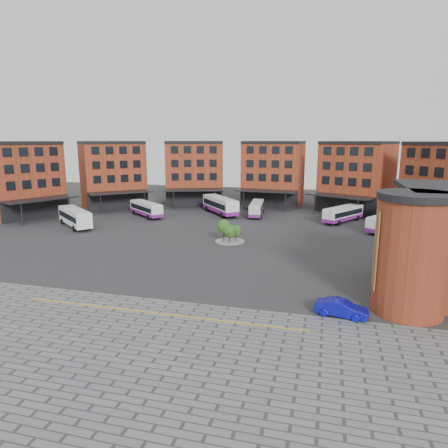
% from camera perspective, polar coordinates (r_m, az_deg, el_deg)
% --- Properties ---
extents(ground, '(160.00, 160.00, 0.00)m').
position_cam_1_polar(ground, '(49.02, -4.83, -5.78)').
color(ground, '#28282B').
rests_on(ground, ground).
extents(paving_zone, '(50.00, 22.00, 0.02)m').
position_cam_1_polar(paving_zone, '(29.90, -15.88, -18.42)').
color(paving_zone, slate).
rests_on(paving_zone, ground).
extents(yellow_line, '(26.00, 0.15, 0.02)m').
position_cam_1_polar(yellow_line, '(36.17, -9.33, -12.49)').
color(yellow_line, gold).
rests_on(yellow_line, paving_zone).
extents(main_building, '(94.14, 42.48, 14.60)m').
position_cam_1_polar(main_building, '(85.07, 0.68, 6.79)').
color(main_building, '#9C3622').
rests_on(main_building, ground).
extents(tree_island, '(4.40, 4.40, 3.42)m').
position_cam_1_polar(tree_island, '(58.68, 0.74, -0.96)').
color(tree_island, gray).
rests_on(tree_island, ground).
extents(bus_a, '(10.27, 9.03, 3.16)m').
position_cam_1_polar(bus_a, '(73.87, -20.54, 1.04)').
color(bus_a, white).
rests_on(bus_a, ground).
extents(bus_b, '(9.35, 8.31, 2.87)m').
position_cam_1_polar(bus_b, '(80.15, -11.07, 2.16)').
color(bus_b, white).
rests_on(bus_b, ground).
extents(bus_c, '(9.81, 11.28, 3.44)m').
position_cam_1_polar(bus_c, '(81.16, -0.56, 2.72)').
color(bus_c, white).
rests_on(bus_c, ground).
extents(bus_d, '(3.15, 9.94, 2.75)m').
position_cam_1_polar(bus_d, '(79.64, 4.67, 2.23)').
color(bus_d, silver).
rests_on(bus_d, ground).
extents(bus_e, '(7.50, 9.99, 2.90)m').
position_cam_1_polar(bus_e, '(76.49, 16.67, 1.42)').
color(bus_e, white).
rests_on(bus_e, ground).
extents(bus_f, '(7.66, 9.57, 2.83)m').
position_cam_1_polar(bus_f, '(71.23, 22.34, 0.24)').
color(bus_f, white).
rests_on(bus_f, ground).
extents(blue_car, '(4.63, 2.31, 1.46)m').
position_cam_1_polar(blue_car, '(36.42, 16.43, -11.47)').
color(blue_car, '#0C0DA1').
rests_on(blue_car, ground).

